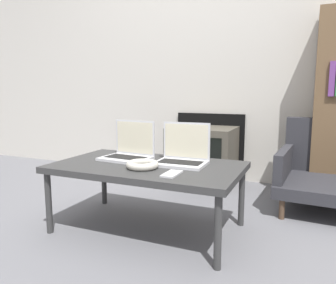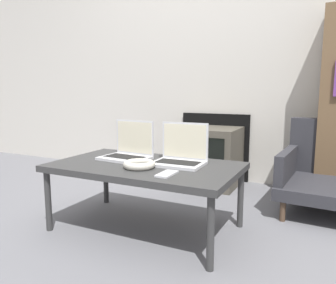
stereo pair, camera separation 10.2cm
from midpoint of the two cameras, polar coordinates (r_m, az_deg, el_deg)
ground_plane at (r=1.75m, az=-8.74°, el=-19.12°), size 14.00×14.00×0.00m
wall_back at (r=3.14m, az=9.77°, el=17.36°), size 7.00×0.08×2.60m
table at (r=1.92m, az=-2.45°, el=-4.78°), size 1.08×0.63×0.40m
laptop_left at (r=2.08m, az=-5.48°, el=-1.37°), size 0.31×0.25×0.24m
laptop_right at (r=1.91m, az=3.73°, el=-2.21°), size 0.30×0.23×0.24m
headphones at (r=1.81m, az=-3.43°, el=-3.91°), size 0.18×0.18×0.04m
phone at (r=1.67m, az=1.57°, el=-5.57°), size 0.07×0.14×0.01m
tv at (r=2.89m, az=7.71°, el=-2.48°), size 0.55×0.46×0.51m
armchair at (r=2.56m, az=27.96°, el=-4.30°), size 0.69×0.71×0.62m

